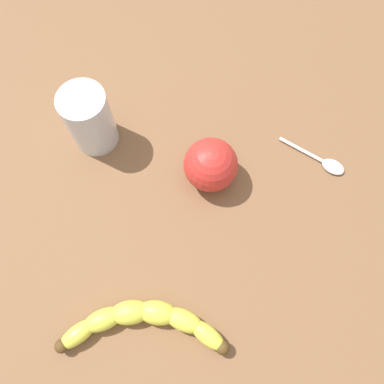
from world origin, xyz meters
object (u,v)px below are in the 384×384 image
(apple_fruit, at_px, (211,165))
(teaspoon, at_px, (329,165))
(banana, at_px, (143,321))
(smoothie_glass, at_px, (90,121))

(apple_fruit, height_order, teaspoon, apple_fruit)
(banana, height_order, apple_fruit, apple_fruit)
(banana, distance_m, teaspoon, 0.36)
(banana, xyz_separation_m, teaspoon, (0.10, -0.35, -0.01))
(apple_fruit, distance_m, teaspoon, 0.19)
(smoothie_glass, xyz_separation_m, teaspoon, (-0.19, -0.32, -0.05))
(smoothie_glass, distance_m, teaspoon, 0.37)
(smoothie_glass, height_order, apple_fruit, smoothie_glass)
(smoothie_glass, relative_size, apple_fruit, 1.34)
(apple_fruit, xyz_separation_m, teaspoon, (-0.06, -0.18, -0.04))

